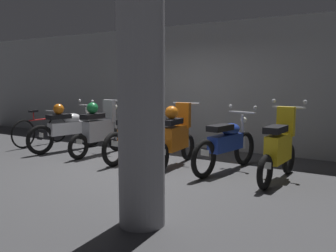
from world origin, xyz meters
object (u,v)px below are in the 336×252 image
Objects in this scene: motorbike_slot_5 at (279,148)px; bicycle at (41,131)px; motorbike_slot_1 at (99,129)px; motorbike_slot_4 at (227,144)px; motorbike_slot_0 at (67,128)px; motorbike_slot_3 at (176,136)px; motorbike_slot_2 at (135,134)px; support_pillar at (141,95)px.

motorbike_slot_5 reaches higher than bicycle.
motorbike_slot_1 is 0.87× the size of motorbike_slot_4.
motorbike_slot_0 reaches higher than bicycle.
motorbike_slot_3 is 0.97× the size of bicycle.
support_pillar reaches higher than motorbike_slot_2.
motorbike_slot_2 is at bearing 0.90° from motorbike_slot_0.
motorbike_slot_0 is 1.12m from bicycle.
motorbike_slot_0 is at bearing -177.78° from motorbike_slot_4.
motorbike_slot_0 is at bearing -178.34° from motorbike_slot_1.
motorbike_slot_4 is 1.15× the size of motorbike_slot_5.
motorbike_slot_1 is 2.90m from motorbike_slot_4.
bicycle is at bearing 179.89° from motorbike_slot_4.
motorbike_slot_2 is 2.90m from motorbike_slot_5.
motorbike_slot_0 is 4.83m from motorbike_slot_5.
bicycle is (-1.10, 0.16, -0.17)m from motorbike_slot_0.
support_pillar is at bearing -106.41° from motorbike_slot_5.
bicycle is (-3.99, 0.13, -0.20)m from motorbike_slot_3.
motorbike_slot_3 is (0.96, -0.00, 0.04)m from motorbike_slot_2.
motorbike_slot_0 is 0.99× the size of motorbike_slot_2.
motorbike_slot_4 is 1.12× the size of bicycle.
motorbike_slot_4 reaches higher than bicycle.
motorbike_slot_4 is at bearing 93.79° from support_pillar.
motorbike_slot_3 is 1.00× the size of motorbike_slot_5.
motorbike_slot_3 is 0.58× the size of support_pillar.
motorbike_slot_1 is 3.86m from motorbike_slot_5.
bicycle is at bearing 177.55° from motorbike_slot_2.
bicycle is at bearing 178.57° from motorbike_slot_5.
motorbike_slot_4 is at bearing -0.11° from bicycle.
motorbike_slot_5 is (2.90, -0.02, -0.00)m from motorbike_slot_2.
support_pillar is (3.08, -2.66, 0.89)m from motorbike_slot_1.
support_pillar is at bearing -51.46° from motorbike_slot_2.
motorbike_slot_1 is 0.97m from motorbike_slot_2.
bicycle is 0.59× the size of support_pillar.
motorbike_slot_3 is at bearing 0.56° from motorbike_slot_0.
bicycle is at bearing 176.35° from motorbike_slot_1.
motorbike_slot_1 is 0.86× the size of motorbike_slot_2.
motorbike_slot_1 is at bearing -177.59° from motorbike_slot_4.
motorbike_slot_1 is at bearing 1.66° from motorbike_slot_0.
motorbike_slot_5 is at bearing -0.49° from motorbike_slot_3.
motorbike_slot_4 is 0.67× the size of support_pillar.
motorbike_slot_3 is (1.93, 0.00, 0.00)m from motorbike_slot_1.
motorbike_slot_1 is (0.96, 0.03, 0.04)m from motorbike_slot_0.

